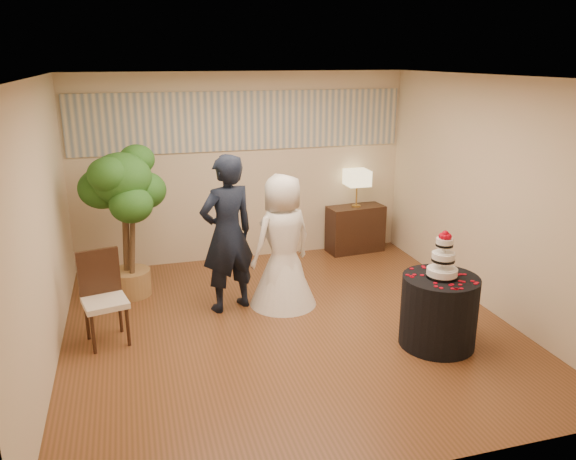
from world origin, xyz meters
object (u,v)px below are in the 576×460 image
object	(u,v)px
cake_table	(439,311)
side_chair	(105,300)
bride	(283,241)
table_lamp	(357,188)
ficus_tree	(125,222)
groom	(227,234)
wedding_cake	(444,254)
console	(355,229)

from	to	relation	value
cake_table	side_chair	distance (m)	3.58
bride	table_lamp	world-z (taller)	bride
ficus_tree	cake_table	bearing A→B (deg)	-35.72
cake_table	groom	bearing A→B (deg)	142.69
table_lamp	ficus_tree	bearing A→B (deg)	-166.88
wedding_cake	side_chair	size ratio (longest dim) A/B	0.51
wedding_cake	table_lamp	distance (m)	3.11
bride	side_chair	bearing A→B (deg)	-7.70
cake_table	console	xyz separation A→B (m)	(0.32, 3.10, -0.02)
cake_table	side_chair	world-z (taller)	side_chair
console	ficus_tree	bearing A→B (deg)	-172.30
side_chair	ficus_tree	bearing A→B (deg)	65.79
bride	side_chair	xyz separation A→B (m)	(-2.11, -0.45, -0.33)
console	side_chair	size ratio (longest dim) A/B	0.88
groom	table_lamp	bearing A→B (deg)	-165.49
cake_table	console	world-z (taller)	cake_table
bride	side_chair	size ratio (longest dim) A/B	1.64
table_lamp	ficus_tree	distance (m)	3.59
table_lamp	groom	bearing A→B (deg)	-145.88
cake_table	ficus_tree	xyz separation A→B (m)	(-3.17, 2.28, 0.60)
groom	bride	world-z (taller)	groom
groom	console	world-z (taller)	groom
ficus_tree	console	bearing A→B (deg)	13.12
side_chair	groom	bearing A→B (deg)	6.79
console	wedding_cake	bearing A→B (deg)	-101.36
bride	cake_table	world-z (taller)	bride
groom	wedding_cake	distance (m)	2.51
wedding_cake	side_chair	bearing A→B (deg)	163.47
bride	wedding_cake	xyz separation A→B (m)	(1.32, -1.47, 0.20)
groom	ficus_tree	bearing A→B (deg)	-52.48
wedding_cake	console	world-z (taller)	wedding_cake
console	ficus_tree	xyz separation A→B (m)	(-3.49, -0.81, 0.62)
ficus_tree	side_chair	size ratio (longest dim) A/B	1.96
table_lamp	ficus_tree	world-z (taller)	ficus_tree
wedding_cake	ficus_tree	bearing A→B (deg)	144.28
bride	console	bearing A→B (deg)	-155.06
cake_table	ficus_tree	distance (m)	3.95
wedding_cake	table_lamp	size ratio (longest dim) A/B	0.89
bride	table_lamp	xyz separation A→B (m)	(1.65, 1.63, 0.20)
cake_table	table_lamp	distance (m)	3.18
cake_table	console	size ratio (longest dim) A/B	0.91
groom	cake_table	size ratio (longest dim) A/B	2.39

